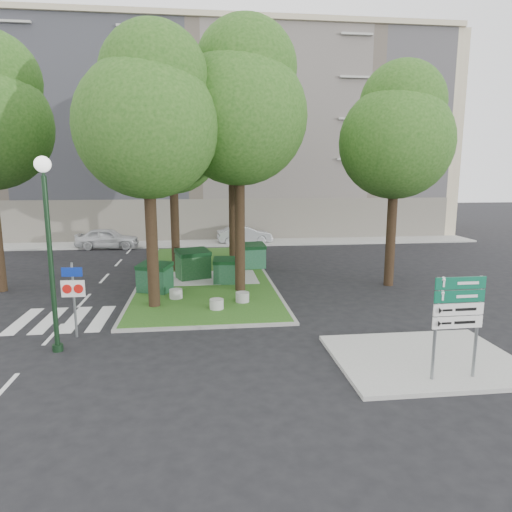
{
  "coord_description": "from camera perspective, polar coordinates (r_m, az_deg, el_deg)",
  "views": [
    {
      "loc": [
        0.39,
        -14.86,
        5.21
      ],
      "look_at": [
        2.45,
        2.43,
        2.0
      ],
      "focal_mm": 32.0,
      "sensor_mm": 36.0,
      "label": 1
    }
  ],
  "objects": [
    {
      "name": "dumpster_c",
      "position": [
        21.26,
        -3.6,
        -1.84
      ],
      "size": [
        1.38,
        1.04,
        1.2
      ],
      "rotation": [
        0.0,
        0.0,
        -0.11
      ],
      "color": "#10361D",
      "rests_on": "median_island"
    },
    {
      "name": "bollard_right",
      "position": [
        18.23,
        -1.71,
        -5.14
      ],
      "size": [
        0.54,
        0.54,
        0.39
      ],
      "primitive_type": "cylinder",
      "color": "gray",
      "rests_on": "median_island"
    },
    {
      "name": "litter_bin",
      "position": [
        25.84,
        -0.44,
        -0.12
      ],
      "size": [
        0.4,
        0.4,
        0.7
      ],
      "primitive_type": "cylinder",
      "color": "gold",
      "rests_on": "median_island"
    },
    {
      "name": "tree_median_near_right",
      "position": [
        19.69,
        -1.88,
        18.55
      ],
      "size": [
        5.6,
        5.6,
        11.46
      ],
      "color": "black",
      "rests_on": "ground"
    },
    {
      "name": "building_sidewalk",
      "position": [
        33.75,
        -7.38,
        1.58
      ],
      "size": [
        42.0,
        3.0,
        0.12
      ],
      "primitive_type": "cube",
      "color": "#999993",
      "rests_on": "ground"
    },
    {
      "name": "apartment_building",
      "position": [
        40.95,
        -7.56,
        14.26
      ],
      "size": [
        41.0,
        12.0,
        16.0
      ],
      "primitive_type": "cube",
      "color": "#C1AB90",
      "rests_on": "ground"
    },
    {
      "name": "car_white",
      "position": [
        33.11,
        -18.08,
        2.13
      ],
      "size": [
        4.29,
        1.91,
        1.44
      ],
      "primitive_type": "imported",
      "rotation": [
        0.0,
        0.0,
        1.52
      ],
      "color": "silver",
      "rests_on": "ground"
    },
    {
      "name": "dumpster_a",
      "position": [
        20.15,
        -12.54,
        -2.64
      ],
      "size": [
        1.65,
        1.45,
        1.28
      ],
      "rotation": [
        0.0,
        0.0,
        -0.42
      ],
      "color": "#0E351C",
      "rests_on": "median_island"
    },
    {
      "name": "bollard_mid",
      "position": [
        17.36,
        -4.94,
        -5.99
      ],
      "size": [
        0.53,
        0.53,
        0.38
      ],
      "primitive_type": "cylinder",
      "color": "#9D9D98",
      "rests_on": "median_island"
    },
    {
      "name": "sidewalk_corner",
      "position": [
        13.88,
        20.34,
        -12.01
      ],
      "size": [
        5.0,
        4.0,
        0.12
      ],
      "primitive_type": "cube",
      "color": "#999993",
      "rests_on": "ground"
    },
    {
      "name": "tree_median_far",
      "position": [
        27.16,
        -2.87,
        17.01
      ],
      "size": [
        5.8,
        5.8,
        11.93
      ],
      "color": "black",
      "rests_on": "ground"
    },
    {
      "name": "ground",
      "position": [
        15.75,
        -7.94,
        -8.97
      ],
      "size": [
        120.0,
        120.0,
        0.0
      ],
      "primitive_type": "plane",
      "color": "black",
      "rests_on": "ground"
    },
    {
      "name": "dumpster_b",
      "position": [
        22.33,
        -7.87,
        -1.01
      ],
      "size": [
        1.83,
        1.55,
        1.45
      ],
      "rotation": [
        0.0,
        0.0,
        0.35
      ],
      "color": "#113B17",
      "rests_on": "median_island"
    },
    {
      "name": "traffic_sign_pole",
      "position": [
        15.48,
        -21.86,
        -3.95
      ],
      "size": [
        0.73,
        0.08,
        2.43
      ],
      "rotation": [
        0.0,
        0.0,
        -0.05
      ],
      "color": "slate",
      "rests_on": "ground"
    },
    {
      "name": "tree_median_near_left",
      "position": [
        17.64,
        -13.21,
        17.04
      ],
      "size": [
        5.2,
        5.2,
        10.53
      ],
      "color": "black",
      "rests_on": "ground"
    },
    {
      "name": "dumpster_d",
      "position": [
        24.57,
        -0.59,
        0.03
      ],
      "size": [
        1.56,
        1.18,
        1.36
      ],
      "rotation": [
        0.0,
        0.0,
        0.11
      ],
      "color": "#16482C",
      "rests_on": "median_island"
    },
    {
      "name": "street_lamp",
      "position": [
        14.13,
        -24.54,
        2.77
      ],
      "size": [
        0.45,
        0.45,
        5.65
      ],
      "color": "black",
      "rests_on": "ground"
    },
    {
      "name": "median_island",
      "position": [
        23.43,
        -6.37,
        -2.32
      ],
      "size": [
        6.0,
        16.0,
        0.12
      ],
      "primitive_type": "cube",
      "color": "#1A4C15",
      "rests_on": "ground"
    },
    {
      "name": "tree_median_mid",
      "position": [
        24.02,
        -10.22,
        14.51
      ],
      "size": [
        4.8,
        4.8,
        9.99
      ],
      "color": "black",
      "rests_on": "ground"
    },
    {
      "name": "directional_sign",
      "position": [
        12.27,
        23.89,
        -6.36
      ],
      "size": [
        1.3,
        0.1,
        2.6
      ],
      "rotation": [
        0.0,
        0.0,
        0.02
      ],
      "color": "slate",
      "rests_on": "sidewalk_corner"
    },
    {
      "name": "bollard_left",
      "position": [
        19.0,
        -9.98,
        -4.67
      ],
      "size": [
        0.52,
        0.52,
        0.37
      ],
      "primitive_type": "cylinder",
      "color": "#999994",
      "rests_on": "median_island"
    },
    {
      "name": "car_silver",
      "position": [
        33.73,
        -1.45,
        2.68
      ],
      "size": [
        4.11,
        1.75,
        1.32
      ],
      "primitive_type": "imported",
      "rotation": [
        0.0,
        0.0,
        1.66
      ],
      "color": "#A4A8AC",
      "rests_on": "ground"
    },
    {
      "name": "median_kerb",
      "position": [
        23.43,
        -6.37,
        -2.34
      ],
      "size": [
        6.3,
        16.3,
        0.1
      ],
      "primitive_type": "cube",
      "color": "gray",
      "rests_on": "ground"
    },
    {
      "name": "tree_street_right",
      "position": [
        21.8,
        17.31,
        14.65
      ],
      "size": [
        5.0,
        5.0,
        10.06
      ],
      "color": "black",
      "rests_on": "ground"
    },
    {
      "name": "zebra_crossing",
      "position": [
        17.66,
        -20.21,
        -7.36
      ],
      "size": [
        5.0,
        3.0,
        0.01
      ],
      "primitive_type": "cube",
      "color": "silver",
      "rests_on": "ground"
    }
  ]
}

